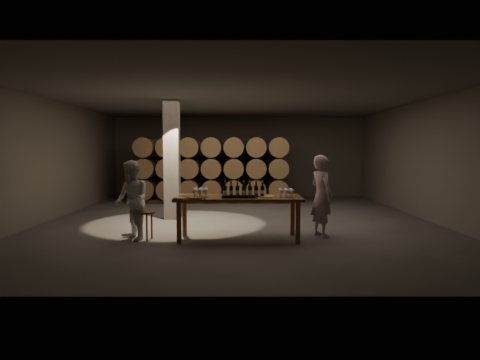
{
  "coord_description": "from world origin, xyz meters",
  "views": [
    {
      "loc": [
        0.02,
        -11.31,
        1.86
      ],
      "look_at": [
        0.03,
        -0.46,
        1.1
      ],
      "focal_mm": 32.0,
      "sensor_mm": 36.0,
      "label": 1
    }
  ],
  "objects_px": {
    "bottle_cluster": "(244,191)",
    "stool": "(147,217)",
    "notebook_near": "(195,198)",
    "person_man": "(322,196)",
    "tasting_table": "(238,201)",
    "plate": "(267,196)",
    "person_woman": "(131,200)"
  },
  "relations": [
    {
      "from": "bottle_cluster",
      "to": "notebook_near",
      "type": "bearing_deg",
      "value": -154.06
    },
    {
      "from": "notebook_near",
      "to": "stool",
      "type": "height_order",
      "value": "notebook_near"
    },
    {
      "from": "notebook_near",
      "to": "person_man",
      "type": "distance_m",
      "value": 2.75
    },
    {
      "from": "bottle_cluster",
      "to": "stool",
      "type": "relative_size",
      "value": 1.47
    },
    {
      "from": "plate",
      "to": "person_man",
      "type": "height_order",
      "value": "person_man"
    },
    {
      "from": "notebook_near",
      "to": "person_man",
      "type": "relative_size",
      "value": 0.13
    },
    {
      "from": "tasting_table",
      "to": "bottle_cluster",
      "type": "bearing_deg",
      "value": 15.56
    },
    {
      "from": "bottle_cluster",
      "to": "notebook_near",
      "type": "relative_size",
      "value": 3.88
    },
    {
      "from": "plate",
      "to": "notebook_near",
      "type": "xyz_separation_m",
      "value": [
        -1.44,
        -0.38,
        0.01
      ]
    },
    {
      "from": "plate",
      "to": "person_man",
      "type": "distance_m",
      "value": 1.26
    },
    {
      "from": "plate",
      "to": "person_man",
      "type": "xyz_separation_m",
      "value": [
        1.2,
        0.38,
        -0.03
      ]
    },
    {
      "from": "person_man",
      "to": "bottle_cluster",
      "type": "bearing_deg",
      "value": 74.93
    },
    {
      "from": "tasting_table",
      "to": "person_woman",
      "type": "xyz_separation_m",
      "value": [
        -2.21,
        -0.06,
        0.03
      ]
    },
    {
      "from": "stool",
      "to": "person_woman",
      "type": "bearing_deg",
      "value": -169.0
    },
    {
      "from": "bottle_cluster",
      "to": "plate",
      "type": "relative_size",
      "value": 2.91
    },
    {
      "from": "notebook_near",
      "to": "plate",
      "type": "bearing_deg",
      "value": 21.94
    },
    {
      "from": "notebook_near",
      "to": "stool",
      "type": "distance_m",
      "value": 1.22
    },
    {
      "from": "bottle_cluster",
      "to": "stool",
      "type": "height_order",
      "value": "bottle_cluster"
    },
    {
      "from": "bottle_cluster",
      "to": "person_man",
      "type": "distance_m",
      "value": 1.71
    },
    {
      "from": "tasting_table",
      "to": "stool",
      "type": "height_order",
      "value": "tasting_table"
    },
    {
      "from": "tasting_table",
      "to": "notebook_near",
      "type": "xyz_separation_m",
      "value": [
        -0.85,
        -0.44,
        0.12
      ]
    },
    {
      "from": "notebook_near",
      "to": "bottle_cluster",
      "type": "bearing_deg",
      "value": 33.18
    },
    {
      "from": "bottle_cluster",
      "to": "stool",
      "type": "bearing_deg",
      "value": -179.01
    },
    {
      "from": "stool",
      "to": "plate",
      "type": "bearing_deg",
      "value": -1.26
    },
    {
      "from": "tasting_table",
      "to": "notebook_near",
      "type": "bearing_deg",
      "value": -152.85
    },
    {
      "from": "plate",
      "to": "notebook_near",
      "type": "relative_size",
      "value": 1.33
    },
    {
      "from": "bottle_cluster",
      "to": "person_man",
      "type": "bearing_deg",
      "value": 9.86
    },
    {
      "from": "plate",
      "to": "notebook_near",
      "type": "bearing_deg",
      "value": -165.3
    },
    {
      "from": "tasting_table",
      "to": "person_man",
      "type": "distance_m",
      "value": 1.82
    },
    {
      "from": "stool",
      "to": "tasting_table",
      "type": "bearing_deg",
      "value": 0.14
    },
    {
      "from": "person_man",
      "to": "notebook_near",
      "type": "bearing_deg",
      "value": 81.12
    },
    {
      "from": "stool",
      "to": "person_woman",
      "type": "xyz_separation_m",
      "value": [
        -0.3,
        -0.06,
        0.35
      ]
    }
  ]
}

